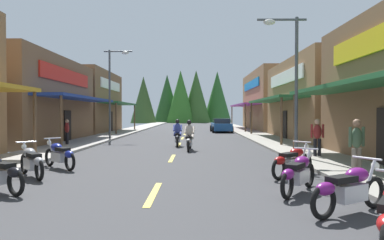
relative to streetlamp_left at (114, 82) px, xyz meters
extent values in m
cube|color=#38383A|center=(4.92, 2.63, -4.24)|extent=(9.63, 84.79, 0.10)
cube|color=#9E9991|center=(-1.24, 2.63, -4.13)|extent=(2.68, 84.79, 0.12)
cube|color=gray|center=(11.08, 2.63, -4.13)|extent=(2.68, 84.79, 0.12)
cube|color=#E0C64C|center=(4.92, -16.40, -4.18)|extent=(0.16, 2.40, 0.01)
cube|color=#E0C64C|center=(4.92, -10.13, -4.18)|extent=(0.16, 2.40, 0.01)
cube|color=#E0C64C|center=(4.92, -3.86, -4.18)|extent=(0.16, 2.40, 0.01)
cube|color=#E0C64C|center=(4.92, 1.38, -4.18)|extent=(0.16, 2.40, 0.01)
cube|color=#E0C64C|center=(4.92, 6.69, -4.18)|extent=(0.16, 2.40, 0.01)
cube|color=#E0C64C|center=(4.92, 12.40, -4.18)|extent=(0.16, 2.40, 0.01)
cube|color=#E0C64C|center=(4.92, 18.94, -4.18)|extent=(0.16, 2.40, 0.01)
cube|color=#E0C64C|center=(4.92, 24.28, -4.18)|extent=(0.16, 2.40, 0.01)
cube|color=#E0C64C|center=(4.92, 30.74, -4.18)|extent=(0.16, 2.40, 0.01)
cube|color=#E0C64C|center=(4.92, 37.08, -4.18)|extent=(0.16, 2.40, 0.01)
cylinder|color=brown|center=(-0.98, -9.94, -2.78)|extent=(0.14, 0.14, 2.82)
cube|color=brown|center=(-5.59, -2.17, -1.40)|extent=(6.02, 11.44, 5.57)
cube|color=navy|center=(-1.68, -2.17, -1.29)|extent=(1.80, 10.29, 0.16)
cylinder|color=brown|center=(-0.98, -7.12, -2.78)|extent=(0.14, 0.14, 2.82)
cylinder|color=brown|center=(-0.98, 2.78, -2.78)|extent=(0.14, 0.14, 2.82)
cube|color=red|center=(-2.52, -2.17, 0.15)|extent=(0.10, 8.01, 0.90)
cube|color=black|center=(-2.54, -2.17, -3.14)|extent=(0.08, 1.10, 2.10)
cube|color=brown|center=(-6.12, 9.25, -1.15)|extent=(7.09, 10.31, 6.06)
cube|color=#236033|center=(-1.68, 9.25, -1.29)|extent=(1.80, 9.28, 0.16)
cylinder|color=brown|center=(-0.98, 4.81, -2.78)|extent=(0.14, 0.14, 2.82)
cylinder|color=brown|center=(-0.98, 13.69, -2.78)|extent=(0.14, 0.14, 2.82)
cube|color=white|center=(-2.52, 9.25, 0.54)|extent=(0.10, 7.22, 0.90)
cube|color=black|center=(-2.54, 9.25, -3.14)|extent=(0.08, 1.10, 2.10)
cube|color=#236033|center=(11.52, -12.82, -1.29)|extent=(1.80, 10.89, 0.16)
cylinder|color=brown|center=(10.82, -7.57, -2.78)|extent=(0.14, 0.14, 2.82)
cube|color=olive|center=(16.56, 0.14, -1.30)|extent=(8.29, 11.96, 5.77)
cube|color=#236033|center=(11.52, 0.14, -1.29)|extent=(1.80, 10.77, 0.16)
cylinder|color=brown|center=(10.82, -5.04, -2.78)|extent=(0.14, 0.14, 2.82)
cylinder|color=brown|center=(10.82, 5.32, -2.78)|extent=(0.14, 0.14, 2.82)
cube|color=white|center=(12.36, 0.14, 0.31)|extent=(0.10, 8.38, 0.90)
cube|color=black|center=(12.38, 0.14, -3.14)|extent=(0.08, 1.10, 2.10)
cube|color=olive|center=(15.63, 14.93, -0.84)|extent=(6.42, 13.91, 6.70)
cube|color=#8C338C|center=(11.52, 14.93, -1.29)|extent=(1.80, 12.52, 0.16)
cylinder|color=brown|center=(10.82, 8.87, -2.78)|extent=(0.14, 0.14, 2.82)
cylinder|color=brown|center=(10.82, 20.99, -2.78)|extent=(0.14, 0.14, 2.82)
cube|color=#197FCC|center=(12.36, 14.93, 1.04)|extent=(0.10, 9.74, 0.90)
cube|color=black|center=(12.38, 14.93, -3.14)|extent=(0.08, 1.10, 2.10)
cylinder|color=#474C51|center=(-0.30, 0.00, -0.95)|extent=(0.14, 0.14, 6.48)
cylinder|color=#474C51|center=(0.33, 0.00, 2.19)|extent=(2.05, 0.10, 0.10)
ellipsoid|color=silver|center=(0.85, 0.00, 2.09)|extent=(0.50, 0.30, 0.24)
cylinder|color=#474C51|center=(10.14, -10.13, -1.23)|extent=(0.14, 0.14, 5.91)
cylinder|color=#474C51|center=(9.51, -10.13, 1.63)|extent=(2.05, 0.10, 0.10)
ellipsoid|color=silver|center=(8.99, -10.13, 1.53)|extent=(0.50, 0.30, 0.24)
torus|color=black|center=(9.47, -17.56, -3.87)|extent=(0.60, 0.41, 0.64)
torus|color=black|center=(8.18, -18.31, -3.87)|extent=(0.60, 0.41, 0.64)
cube|color=silver|center=(8.83, -17.93, -3.79)|extent=(0.75, 0.59, 0.32)
ellipsoid|color=#721972|center=(9.00, -17.83, -3.47)|extent=(0.64, 0.56, 0.28)
cube|color=black|center=(8.61, -18.06, -3.51)|extent=(0.66, 0.54, 0.12)
ellipsoid|color=#721972|center=(8.22, -18.29, -3.64)|extent=(0.50, 0.43, 0.24)
cylinder|color=silver|center=(9.36, -17.62, -3.54)|extent=(0.35, 0.24, 0.71)
cylinder|color=silver|center=(9.26, -17.68, -3.17)|extent=(0.34, 0.54, 0.04)
sphere|color=white|center=(9.50, -17.54, -3.34)|extent=(0.16, 0.16, 0.16)
torus|color=black|center=(8.82, -15.67, -3.87)|extent=(0.46, 0.58, 0.64)
torus|color=black|center=(7.93, -16.88, -3.87)|extent=(0.46, 0.58, 0.64)
cube|color=silver|center=(8.37, -16.28, -3.79)|extent=(0.64, 0.73, 0.32)
ellipsoid|color=#721972|center=(8.49, -16.11, -3.47)|extent=(0.59, 0.64, 0.28)
cube|color=black|center=(8.22, -16.48, -3.51)|extent=(0.58, 0.65, 0.12)
ellipsoid|color=#721972|center=(7.96, -16.84, -3.64)|extent=(0.45, 0.50, 0.24)
cylinder|color=silver|center=(8.74, -15.78, -3.54)|extent=(0.27, 0.33, 0.71)
cylinder|color=silver|center=(8.67, -15.87, -3.17)|extent=(0.51, 0.39, 0.04)
sphere|color=white|center=(8.83, -15.65, -3.34)|extent=(0.16, 0.16, 0.16)
torus|color=black|center=(9.38, -13.71, -3.87)|extent=(0.54, 0.51, 0.64)
torus|color=black|center=(8.27, -14.73, -3.87)|extent=(0.54, 0.51, 0.64)
cube|color=silver|center=(8.82, -14.22, -3.79)|extent=(0.70, 0.68, 0.32)
ellipsoid|color=#A51414|center=(8.97, -14.09, -3.47)|extent=(0.63, 0.61, 0.28)
cube|color=black|center=(8.64, -14.39, -3.51)|extent=(0.63, 0.61, 0.12)
ellipsoid|color=#A51414|center=(8.31, -14.70, -3.64)|extent=(0.49, 0.47, 0.24)
cylinder|color=silver|center=(9.28, -13.80, -3.54)|extent=(0.31, 0.30, 0.71)
cylinder|color=silver|center=(9.19, -13.88, -3.17)|extent=(0.44, 0.47, 0.04)
sphere|color=white|center=(9.40, -13.69, -3.34)|extent=(0.16, 0.16, 0.16)
torus|color=black|center=(1.82, -16.69, -3.87)|extent=(0.60, 0.42, 0.64)
cube|color=black|center=(1.39, -16.43, -3.51)|extent=(0.66, 0.55, 0.12)
ellipsoid|color=black|center=(1.77, -16.67, -3.64)|extent=(0.50, 0.44, 0.24)
torus|color=black|center=(0.54, -13.82, -3.87)|extent=(0.50, 0.55, 0.64)
torus|color=black|center=(1.54, -14.94, -3.87)|extent=(0.50, 0.55, 0.64)
cube|color=silver|center=(1.04, -14.38, -3.79)|extent=(0.67, 0.71, 0.32)
ellipsoid|color=#99999E|center=(0.91, -14.23, -3.47)|extent=(0.61, 0.63, 0.28)
cube|color=black|center=(1.20, -14.57, -3.51)|extent=(0.61, 0.64, 0.12)
ellipsoid|color=#99999E|center=(1.50, -14.91, -3.64)|extent=(0.47, 0.49, 0.24)
cylinder|color=silver|center=(0.63, -13.92, -3.54)|extent=(0.29, 0.32, 0.71)
cylinder|color=silver|center=(0.71, -14.01, -3.17)|extent=(0.48, 0.43, 0.04)
sphere|color=white|center=(0.52, -13.80, -3.34)|extent=(0.16, 0.16, 0.16)
torus|color=black|center=(0.67, -12.28, -3.87)|extent=(0.54, 0.50, 0.64)
torus|color=black|center=(1.78, -13.29, -3.87)|extent=(0.54, 0.50, 0.64)
cube|color=silver|center=(1.22, -12.79, -3.79)|extent=(0.71, 0.68, 0.32)
ellipsoid|color=navy|center=(1.07, -12.65, -3.47)|extent=(0.63, 0.61, 0.28)
cube|color=black|center=(1.41, -12.96, -3.51)|extent=(0.63, 0.61, 0.12)
ellipsoid|color=navy|center=(1.74, -13.26, -3.64)|extent=(0.49, 0.47, 0.24)
cylinder|color=silver|center=(0.76, -12.37, -3.54)|extent=(0.31, 0.29, 0.71)
cylinder|color=silver|center=(0.85, -12.45, -3.17)|extent=(0.43, 0.47, 0.04)
sphere|color=white|center=(0.64, -12.26, -3.34)|extent=(0.16, 0.16, 0.16)
torus|color=black|center=(5.63, -6.31, -3.87)|extent=(0.13, 0.64, 0.64)
torus|color=black|center=(5.56, -7.81, -3.87)|extent=(0.13, 0.64, 0.64)
cube|color=silver|center=(5.60, -7.06, -3.79)|extent=(0.31, 0.71, 0.32)
ellipsoid|color=#99999E|center=(5.61, -6.86, -3.47)|extent=(0.35, 0.58, 0.28)
cube|color=black|center=(5.58, -7.31, -3.51)|extent=(0.31, 0.61, 0.12)
ellipsoid|color=#99999E|center=(5.56, -7.76, -3.64)|extent=(0.26, 0.45, 0.24)
cylinder|color=silver|center=(5.63, -6.44, -3.54)|extent=(0.08, 0.37, 0.71)
cylinder|color=silver|center=(5.62, -6.56, -3.17)|extent=(0.60, 0.07, 0.04)
sphere|color=white|center=(5.63, -6.28, -3.34)|extent=(0.16, 0.16, 0.16)
ellipsoid|color=#B2A599|center=(5.59, -7.21, -3.14)|extent=(0.40, 0.40, 0.64)
sphere|color=black|center=(5.59, -7.16, -2.74)|extent=(0.24, 0.24, 0.24)
cylinder|color=#B2A599|center=(5.44, -7.03, -3.49)|extent=(0.16, 0.43, 0.24)
cylinder|color=#B2A599|center=(5.40, -6.90, -3.14)|extent=(0.12, 0.51, 0.40)
cylinder|color=#B2A599|center=(5.76, -7.04, -3.49)|extent=(0.16, 0.43, 0.24)
cylinder|color=#B2A599|center=(5.81, -6.92, -3.14)|extent=(0.12, 0.51, 0.40)
torus|color=black|center=(4.85, -4.06, -3.87)|extent=(0.12, 0.64, 0.64)
torus|color=black|center=(4.89, -5.56, -3.87)|extent=(0.12, 0.64, 0.64)
cube|color=silver|center=(4.87, -4.81, -3.79)|extent=(0.30, 0.71, 0.32)
ellipsoid|color=black|center=(4.87, -4.61, -3.47)|extent=(0.34, 0.57, 0.28)
cube|color=black|center=(4.88, -5.06, -3.51)|extent=(0.30, 0.61, 0.12)
ellipsoid|color=black|center=(4.89, -5.51, -3.64)|extent=(0.25, 0.45, 0.24)
cylinder|color=silver|center=(4.85, -4.19, -3.54)|extent=(0.07, 0.37, 0.71)
cylinder|color=silver|center=(4.86, -4.31, -3.17)|extent=(0.60, 0.06, 0.04)
sphere|color=white|center=(4.85, -4.03, -3.34)|extent=(0.16, 0.16, 0.16)
ellipsoid|color=#333F8C|center=(4.88, -4.96, -3.14)|extent=(0.39, 0.39, 0.64)
sphere|color=black|center=(4.87, -4.91, -2.74)|extent=(0.24, 0.24, 0.24)
cylinder|color=#333F8C|center=(4.71, -4.80, -3.49)|extent=(0.15, 0.43, 0.24)
cylinder|color=#333F8C|center=(4.66, -4.67, -3.14)|extent=(0.11, 0.51, 0.40)
cylinder|color=#333F8C|center=(5.03, -4.79, -3.49)|extent=(0.15, 0.43, 0.24)
cylinder|color=#333F8C|center=(5.08, -4.66, -3.14)|extent=(0.11, 0.51, 0.40)
cylinder|color=#726659|center=(10.59, -14.33, -3.75)|extent=(0.14, 0.14, 0.87)
cylinder|color=#726659|center=(10.76, -14.27, -3.75)|extent=(0.14, 0.14, 0.87)
ellipsoid|color=#3F593F|center=(10.68, -14.30, -3.01)|extent=(0.42, 0.36, 0.62)
cylinder|color=#3F593F|center=(10.45, -14.37, -2.98)|extent=(0.09, 0.09, 0.58)
cylinder|color=#3F593F|center=(10.91, -14.22, -2.98)|extent=(0.09, 0.09, 0.58)
sphere|color=#8C664C|center=(10.68, -14.30, -2.57)|extent=(0.24, 0.24, 0.24)
cylinder|color=black|center=(-1.49, -4.96, -3.80)|extent=(0.14, 0.14, 0.78)
cylinder|color=black|center=(-1.59, -4.81, -3.80)|extent=(0.14, 0.14, 0.78)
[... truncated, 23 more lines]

